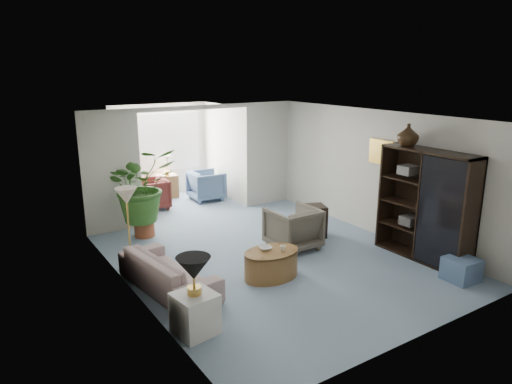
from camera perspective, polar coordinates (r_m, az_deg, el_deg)
floor at (r=8.33m, az=2.28°, el=-8.23°), size 6.00×6.00×0.00m
sunroom_floor at (r=11.72m, az=-9.39°, el=-1.48°), size 2.60×2.60×0.00m
back_pier_left at (r=9.79m, az=-17.25°, el=2.32°), size 1.20×0.12×2.50m
back_pier_right at (r=11.39m, az=1.42°, el=4.70°), size 1.20×0.12×2.50m
back_header at (r=10.28m, az=-7.44°, el=10.22°), size 2.60×0.12×0.10m
window_pane at (r=12.39m, az=-11.70°, el=5.94°), size 2.20×0.02×1.50m
window_blinds at (r=12.37m, az=-11.65°, el=5.93°), size 2.20×0.02×1.50m
framed_picture at (r=9.38m, az=15.16°, el=4.74°), size 0.04×0.50×0.40m
sofa at (r=7.32m, az=-10.71°, el=-9.53°), size 0.99×1.99×0.56m
end_table at (r=6.14m, az=-7.46°, el=-14.53°), size 0.55×0.55×0.54m
table_lamp at (r=5.87m, az=-7.67°, el=-9.25°), size 0.44×0.44×0.30m
floor_lamp at (r=7.91m, az=-15.62°, el=-0.48°), size 0.36×0.36×0.28m
coffee_table at (r=7.59m, az=1.89°, el=-8.80°), size 1.16×1.16×0.45m
coffee_bowl at (r=7.54m, az=1.15°, el=-6.89°), size 0.25×0.25×0.05m
coffee_cup at (r=7.49m, az=3.29°, el=-6.91°), size 0.12×0.12×0.09m
wingback_chair at (r=8.71m, az=4.55°, el=-4.42°), size 0.85×0.88×0.79m
side_table_dark at (r=9.37m, az=6.82°, el=-3.56°), size 0.65×0.58×0.64m
entertainment_cabinet at (r=8.58m, az=20.08°, el=-1.57°), size 0.47×1.75×1.95m
cabinet_urn at (r=8.64m, az=18.13°, el=6.67°), size 0.38×0.38×0.39m
ottoman at (r=8.17m, az=23.85°, el=-8.66°), size 0.49×0.49×0.37m
plant_pot at (r=9.64m, az=-13.51°, el=-4.36°), size 0.40×0.40×0.32m
house_plant at (r=9.38m, az=-13.84°, el=0.83°), size 1.33×1.15×1.48m
sunroom_chair_blue at (r=11.95m, az=-6.10°, el=0.81°), size 0.87×0.85×0.75m
sunroom_chair_maroon at (r=11.37m, az=-12.83°, el=-0.26°), size 0.85×0.83×0.73m
sunroom_table at (r=12.33m, az=-10.79°, el=0.71°), size 0.51×0.41×0.60m
shelf_clutter at (r=8.46m, az=20.45°, el=-1.01°), size 0.30×1.20×1.06m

